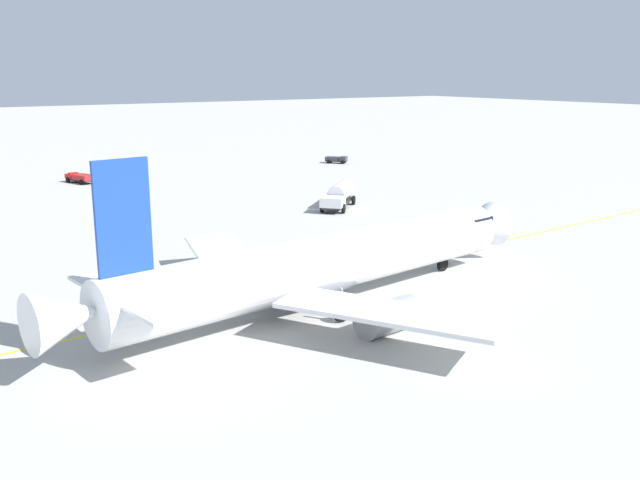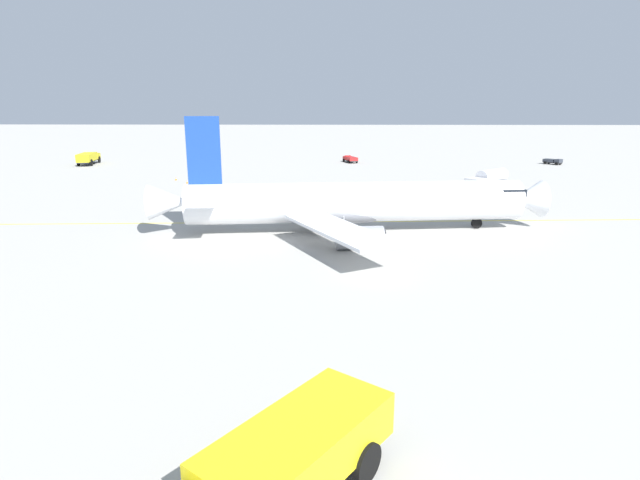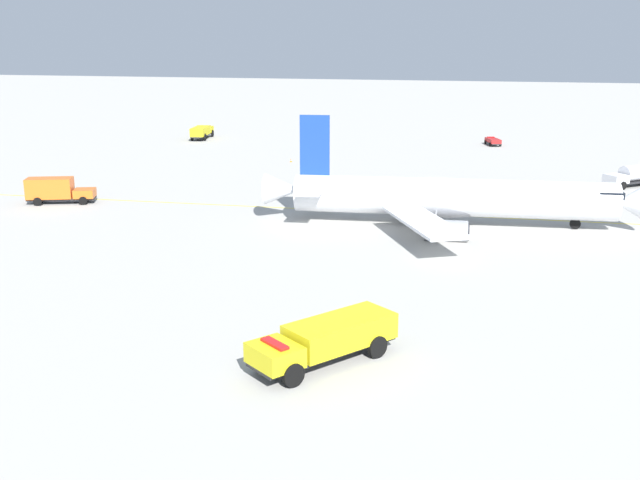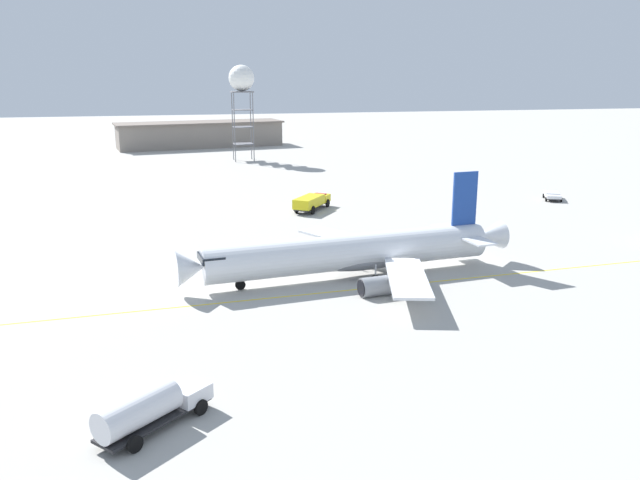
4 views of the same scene
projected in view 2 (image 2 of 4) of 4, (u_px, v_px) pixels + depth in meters
ground_plane at (301, 225)px, 54.52m from camera, size 600.00×600.00×0.00m
airliner_main at (351, 204)px, 50.96m from camera, size 39.79×30.88×11.44m
fire_tender_truck at (88, 157)px, 109.95m from camera, size 4.23×9.74×2.50m
ops_pickup_truck at (350, 159)px, 114.16m from camera, size 3.37×5.37×1.41m
fuel_tanker_truck at (488, 178)px, 78.18m from camera, size 7.83×7.24×2.87m
baggage_truck_truck at (553, 161)px, 110.46m from camera, size 3.68×3.93×1.22m
fire_tender_truck_extra at (277, 469)px, 15.57m from camera, size 8.05×9.45×2.50m
taxiway_centreline at (341, 222)px, 55.79m from camera, size 140.89×8.57×0.01m
safety_cone_near at (200, 185)px, 79.70m from camera, size 0.36×0.36×0.55m
safety_cone_mid at (187, 182)px, 83.32m from camera, size 0.36×0.36×0.55m
safety_cone_far at (176, 179)px, 86.91m from camera, size 0.36×0.36×0.55m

